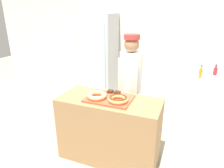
# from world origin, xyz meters

# --- Properties ---
(ground_plane) EXTENTS (14.00, 14.00, 0.00)m
(ground_plane) POSITION_xyz_m (0.00, 0.00, 0.00)
(ground_plane) COLOR #A89E89
(wall_back) EXTENTS (8.00, 0.06, 2.70)m
(wall_back) POSITION_xyz_m (0.00, 2.13, 1.35)
(wall_back) COLOR silver
(wall_back) RESTS_ON ground_plane
(display_counter) EXTENTS (1.36, 0.59, 0.91)m
(display_counter) POSITION_xyz_m (0.00, 0.00, 0.46)
(display_counter) COLOR #997047
(display_counter) RESTS_ON ground_plane
(serving_tray) EXTENTS (0.59, 0.43, 0.02)m
(serving_tray) POSITION_xyz_m (0.00, 0.00, 0.93)
(serving_tray) COLOR #D84C33
(serving_tray) RESTS_ON display_counter
(donut_light_glaze) EXTENTS (0.25, 0.25, 0.06)m
(donut_light_glaze) POSITION_xyz_m (-0.15, -0.06, 0.97)
(donut_light_glaze) COLOR tan
(donut_light_glaze) RESTS_ON serving_tray
(donut_chocolate_glaze) EXTENTS (0.25, 0.25, 0.06)m
(donut_chocolate_glaze) POSITION_xyz_m (0.15, -0.06, 0.97)
(donut_chocolate_glaze) COLOR tan
(donut_chocolate_glaze) RESTS_ON serving_tray
(brownie_back_left) EXTENTS (0.07, 0.07, 0.03)m
(brownie_back_left) POSITION_xyz_m (-0.05, 0.17, 0.95)
(brownie_back_left) COLOR #382111
(brownie_back_left) RESTS_ON serving_tray
(brownie_back_right) EXTENTS (0.07, 0.07, 0.03)m
(brownie_back_right) POSITION_xyz_m (0.05, 0.17, 0.95)
(brownie_back_right) COLOR #382111
(brownie_back_right) RESTS_ON serving_tray
(baker_person) EXTENTS (0.35, 0.35, 1.69)m
(baker_person) POSITION_xyz_m (0.11, 0.59, 0.90)
(baker_person) COLOR #4C4C51
(baker_person) RESTS_ON ground_plane
(beverage_fridge) EXTENTS (0.69, 0.67, 1.95)m
(beverage_fridge) POSITION_xyz_m (-0.96, 1.74, 0.98)
(beverage_fridge) COLOR #ADB2B7
(beverage_fridge) RESTS_ON ground_plane
(chest_freezer) EXTENTS (0.87, 0.64, 0.83)m
(chest_freezer) POSITION_xyz_m (1.05, 1.74, 0.42)
(chest_freezer) COLOR silver
(chest_freezer) RESTS_ON ground_plane
(bottle_red) EXTENTS (0.07, 0.07, 0.21)m
(bottle_red) POSITION_xyz_m (1.40, 1.96, 0.91)
(bottle_red) COLOR red
(bottle_red) RESTS_ON chest_freezer
(bottle_orange) EXTENTS (0.06, 0.06, 0.24)m
(bottle_orange) POSITION_xyz_m (1.13, 1.66, 0.93)
(bottle_orange) COLOR orange
(bottle_orange) RESTS_ON chest_freezer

